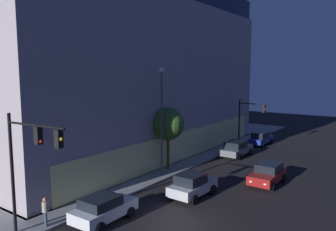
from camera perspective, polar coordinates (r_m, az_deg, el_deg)
ground_plane at (r=20.98m, az=1.46°, el=-18.09°), size 120.00×120.00×0.00m
modern_building at (r=41.06m, az=-11.11°, el=7.59°), size 35.28×23.56×18.77m
traffic_light_near_corner at (r=18.76m, az=-22.63°, el=-6.03°), size 0.53×4.37×6.72m
traffic_light_far_corner at (r=41.39m, az=13.60°, el=0.00°), size 0.58×3.81×5.64m
street_lamp_sidewalk at (r=28.64m, az=-1.10°, el=1.04°), size 0.44×0.44×9.32m
sidewalk_tree at (r=30.56m, az=-0.00°, el=-1.49°), size 3.00×3.00×5.70m
pedestrian_waiting at (r=21.25m, az=-20.25°, el=-14.80°), size 0.36×0.36×1.71m
car_white at (r=21.35m, az=-10.98°, el=-15.30°), size 4.21×2.23×1.63m
car_silver at (r=24.88m, az=4.17°, el=-11.76°), size 4.15×2.21×1.74m
car_red at (r=28.74m, az=16.69°, el=-9.50°), size 4.32×2.10×1.65m
car_grey at (r=37.15m, az=11.63°, el=-5.54°), size 4.73×2.15×1.66m
car_blue at (r=43.78m, az=15.55°, el=-3.75°), size 4.43×2.06×1.63m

